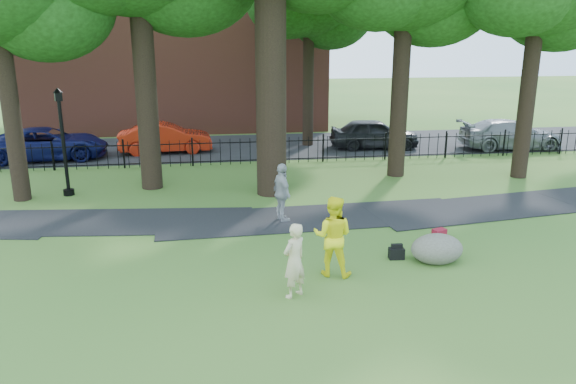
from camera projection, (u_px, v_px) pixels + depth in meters
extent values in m
plane|color=#336222|center=(304.00, 268.00, 14.38)|extent=(120.00, 120.00, 0.00)
cube|color=black|center=(314.00, 218.00, 18.23)|extent=(36.07, 3.85, 0.03)
cube|color=black|center=(252.00, 147.00, 29.60)|extent=(80.00, 7.00, 0.02)
cube|color=black|center=(259.00, 142.00, 25.51)|extent=(44.00, 0.04, 0.04)
cube|color=black|center=(259.00, 160.00, 25.75)|extent=(44.00, 0.04, 0.04)
cube|color=brown|center=(175.00, 29.00, 35.01)|extent=(18.00, 8.00, 12.00)
cylinder|color=black|center=(271.00, 49.00, 19.60)|extent=(1.10, 1.10, 10.50)
cylinder|color=black|center=(8.00, 92.00, 19.20)|extent=(0.60, 0.60, 7.70)
ellipsoid|color=black|center=(45.00, 2.00, 19.29)|extent=(4.80, 4.80, 4.08)
cylinder|color=black|center=(144.00, 68.00, 20.59)|extent=(0.80, 0.80, 9.10)
cylinder|color=black|center=(401.00, 74.00, 22.56)|extent=(0.70, 0.70, 8.40)
cylinder|color=black|center=(529.00, 79.00, 22.35)|extent=(0.64, 0.64, 8.05)
imported|color=beige|center=(294.00, 260.00, 12.60)|extent=(0.76, 0.72, 1.76)
imported|color=#FFF315|center=(333.00, 236.00, 13.73)|extent=(1.20, 1.08, 2.02)
imported|color=#9E9EA2|center=(282.00, 193.00, 17.67)|extent=(0.75, 1.19, 1.89)
ellipsoid|color=#6E695B|center=(437.00, 247.00, 14.69)|extent=(1.63, 1.40, 0.80)
cylinder|color=black|center=(64.00, 149.00, 20.34)|extent=(0.13, 0.13, 3.48)
cylinder|color=black|center=(69.00, 192.00, 20.79)|extent=(0.39, 0.39, 0.22)
cube|color=black|center=(58.00, 96.00, 19.82)|extent=(0.31, 0.31, 0.33)
cone|color=black|center=(58.00, 90.00, 19.76)|extent=(0.35, 0.35, 0.17)
cube|color=black|center=(396.00, 253.00, 14.92)|extent=(0.41, 0.27, 0.30)
cube|color=maroon|center=(439.00, 233.00, 16.46)|extent=(0.45, 0.36, 0.27)
imported|color=red|center=(165.00, 138.00, 27.95)|extent=(4.63, 1.82, 1.50)
imported|color=#0E1146|center=(48.00, 144.00, 26.44)|extent=(5.68, 3.06, 1.51)
imported|color=black|center=(374.00, 134.00, 29.01)|extent=(4.70, 2.26, 1.55)
imported|color=gray|center=(510.00, 134.00, 28.87)|extent=(5.35, 2.51, 1.51)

